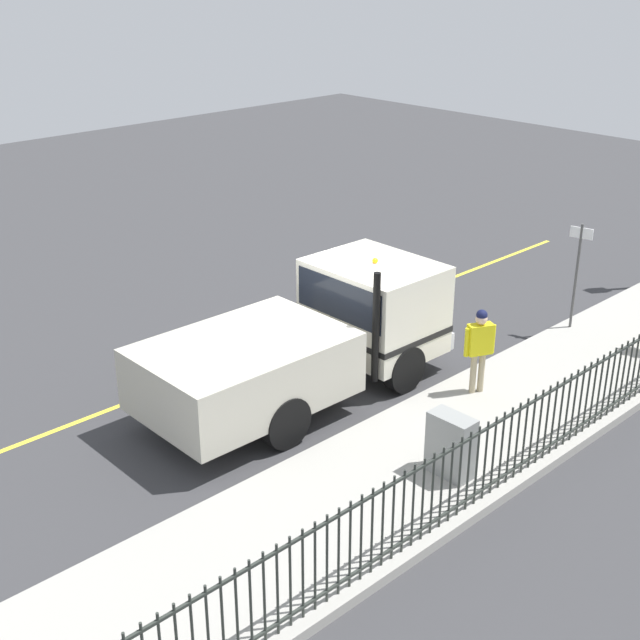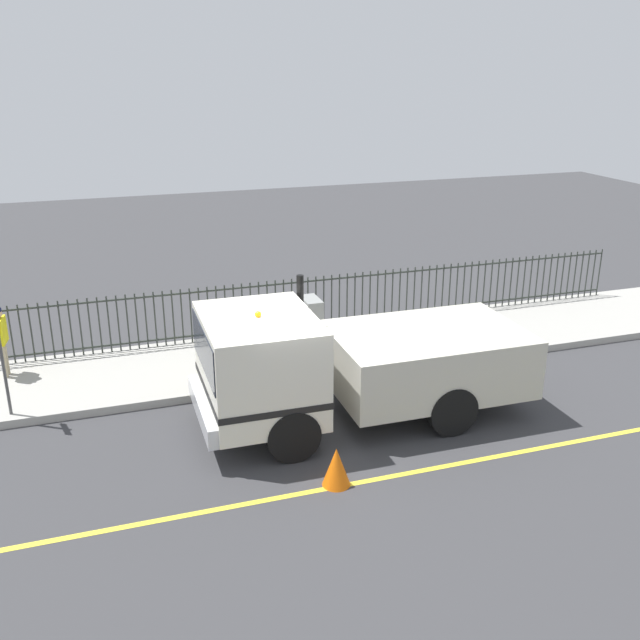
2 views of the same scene
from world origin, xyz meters
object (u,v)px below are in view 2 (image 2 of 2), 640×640
object	(u,v)px
worker_standing	(213,332)
pedestrian_distant	(0,333)
traffic_cone	(336,467)
utility_cabinet	(311,319)
work_truck	(337,361)

from	to	relation	value
worker_standing	pedestrian_distant	world-z (taller)	worker_standing
worker_standing	traffic_cone	size ratio (longest dim) A/B	2.54
utility_cabinet	worker_standing	bearing A→B (deg)	118.68
worker_standing	pedestrian_distant	distance (m)	4.54
pedestrian_distant	traffic_cone	size ratio (longest dim) A/B	2.37
worker_standing	traffic_cone	bearing A→B (deg)	-49.45
traffic_cone	worker_standing	bearing A→B (deg)	14.56
pedestrian_distant	traffic_cone	xyz separation A→B (m)	(-5.99, -5.43, -0.81)
work_truck	pedestrian_distant	bearing A→B (deg)	58.64
pedestrian_distant	traffic_cone	world-z (taller)	pedestrian_distant
worker_standing	traffic_cone	xyz separation A→B (m)	(-4.45, -1.16, -0.88)
worker_standing	utility_cabinet	size ratio (longest dim) A/B	1.60
utility_cabinet	work_truck	bearing A→B (deg)	169.60
work_truck	worker_standing	distance (m)	3.04
work_truck	worker_standing	size ratio (longest dim) A/B	3.76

